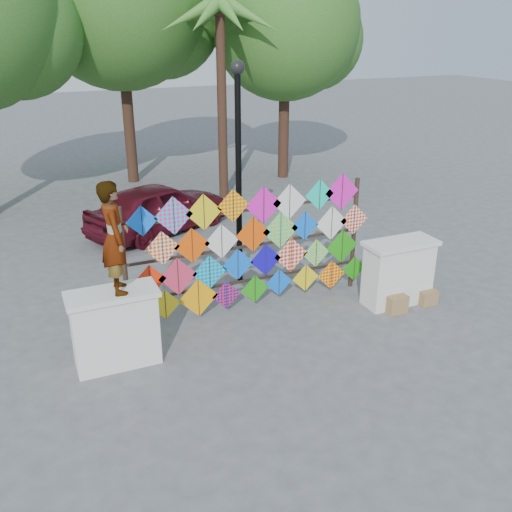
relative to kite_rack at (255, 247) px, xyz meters
name	(u,v)px	position (x,y,z in m)	size (l,w,h in m)	color
ground	(266,325)	(-0.09, -0.73, -1.25)	(80.00, 80.00, 0.00)	slate
parapet_left	(115,328)	(-2.79, -0.93, -0.60)	(1.40, 0.65, 1.28)	white
parapet_right	(398,272)	(2.61, -0.93, -0.60)	(1.40, 0.65, 1.28)	white
kite_rack	(255,247)	(0.00, 0.00, 0.00)	(4.87, 0.24, 2.45)	#2E2019
tree_east	(288,25)	(5.00, 8.80, 3.74)	(5.40, 4.80, 7.42)	#40261B
palm_tree	(220,27)	(2.11, 7.27, 3.70)	(3.62, 3.62, 5.83)	#40261B
vendor_woman	(115,238)	(-2.66, -0.93, 0.90)	(0.63, 0.41, 1.73)	#99999E
sedan	(158,208)	(-0.58, 4.90, -0.58)	(1.56, 3.89, 1.32)	#540E1B
lamppost	(238,155)	(0.21, 1.27, 1.44)	(0.28, 0.28, 4.46)	black
cardboard_box_near	(395,303)	(2.36, -1.23, -1.07)	(0.39, 0.34, 0.34)	#967148
cardboard_box_far	(426,296)	(3.12, -1.20, -1.10)	(0.35, 0.32, 0.29)	#967148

